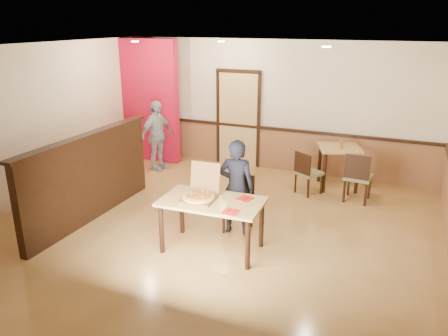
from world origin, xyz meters
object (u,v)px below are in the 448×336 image
object	(u,v)px
diner_chair	(239,201)
passerby	(157,136)
side_chair_left	(307,171)
pizza_box	(200,195)
side_chair_right	(358,176)
diner	(237,187)
main_table	(212,207)
side_table	(339,156)
condiment	(341,145)

from	to	relation	value
diner_chair	passerby	bearing A→B (deg)	138.57
side_chair_left	pizza_box	bearing A→B (deg)	102.68
side_chair_right	diner	size ratio (longest dim) A/B	0.62
side_chair_left	side_chair_right	bearing A→B (deg)	-148.68
main_table	pizza_box	size ratio (longest dim) A/B	2.65
side_chair_right	passerby	size ratio (longest dim) A/B	0.61
side_chair_left	passerby	bearing A→B (deg)	29.50
diner_chair	pizza_box	world-z (taller)	pizza_box
side_chair_right	side_table	bearing A→B (deg)	-50.15
condiment	diner_chair	bearing A→B (deg)	-116.61
pizza_box	side_table	bearing A→B (deg)	62.09
passerby	pizza_box	xyz separation A→B (m)	(2.43, -2.82, 0.06)
pizza_box	main_table	bearing A→B (deg)	-1.14
main_table	passerby	bearing A→B (deg)	130.28
side_chair_right	pizza_box	xyz separation A→B (m)	(-1.88, -2.64, 0.32)
main_table	side_chair_left	world-z (taller)	side_chair_left
main_table	side_table	distance (m)	3.48
side_chair_right	passerby	world-z (taller)	passerby
side_table	passerby	size ratio (longest dim) A/B	0.65
main_table	pizza_box	world-z (taller)	pizza_box
diner_chair	diner	bearing A→B (deg)	-91.23
passerby	condiment	xyz separation A→B (m)	(3.90, 0.33, 0.14)
side_chair_right	side_table	distance (m)	0.78
main_table	side_table	xyz separation A→B (m)	(1.25, 3.25, -0.01)
passerby	condiment	world-z (taller)	passerby
main_table	side_chair_right	distance (m)	3.13
main_table	diner_chair	size ratio (longest dim) A/B	1.69
side_chair_right	diner	distance (m)	2.55
side_chair_right	condiment	world-z (taller)	condiment
side_chair_right	pizza_box	distance (m)	3.25
condiment	passerby	bearing A→B (deg)	-175.20
passerby	diner_chair	bearing A→B (deg)	-113.29
main_table	diner_chair	bearing A→B (deg)	79.33
main_table	pizza_box	bearing A→B (deg)	-179.53
pizza_box	condiment	xyz separation A→B (m)	(1.47, 3.15, 0.08)
main_table	diner	size ratio (longest dim) A/B	0.98
side_table	pizza_box	bearing A→B (deg)	-113.72
diner	passerby	size ratio (longest dim) A/B	0.98
side_chair_left	condiment	bearing A→B (deg)	-104.29
side_chair_right	condiment	distance (m)	0.77
diner_chair	pizza_box	distance (m)	0.92
side_table	diner	distance (m)	2.84
side_chair_right	condiment	bearing A→B (deg)	-47.39
diner_chair	side_table	xyz separation A→B (m)	(1.14, 2.46, 0.18)
passerby	condiment	size ratio (longest dim) A/B	9.93
side_chair_right	diner	xyz separation A→B (m)	(-1.57, -1.99, 0.25)
diner_chair	condiment	world-z (taller)	condiment
side_chair_left	side_chair_right	world-z (taller)	side_chair_right
diner	passerby	xyz separation A→B (m)	(-2.73, 2.17, 0.02)
side_table	passerby	world-z (taller)	passerby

